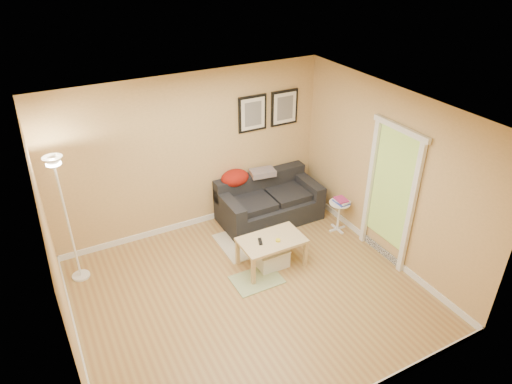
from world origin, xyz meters
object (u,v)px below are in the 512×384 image
coffee_table (271,252)px  floor_lamp (68,224)px  sofa (270,200)px  side_table (339,216)px  book_stack (342,201)px  storage_bin (272,258)px

coffee_table → floor_lamp: bearing=143.6°
sofa → side_table: bearing=-44.2°
coffee_table → floor_lamp: size_ratio=0.49×
coffee_table → book_stack: size_ratio=3.82×
sofa → coffee_table: (-0.60, -1.12, -0.14)m
sofa → side_table: (0.85, -0.82, -0.11)m
floor_lamp → book_stack: bearing=-11.0°
coffee_table → floor_lamp: 2.87m
sofa → book_stack: (0.86, -0.84, 0.20)m
sofa → coffee_table: 1.27m
storage_bin → book_stack: 1.55m
coffee_table → side_table: 1.47m
sofa → book_stack: size_ratio=6.88×
storage_bin → book_stack: book_stack is taller
book_stack → storage_bin: bearing=-156.2°
storage_bin → sofa: bearing=62.2°
sofa → coffee_table: sofa is taller
floor_lamp → side_table: bearing=-10.8°
side_table → floor_lamp: floor_lamp is taller
side_table → book_stack: book_stack is taller
sofa → coffee_table: size_ratio=1.80×
book_stack → sofa: bearing=148.2°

